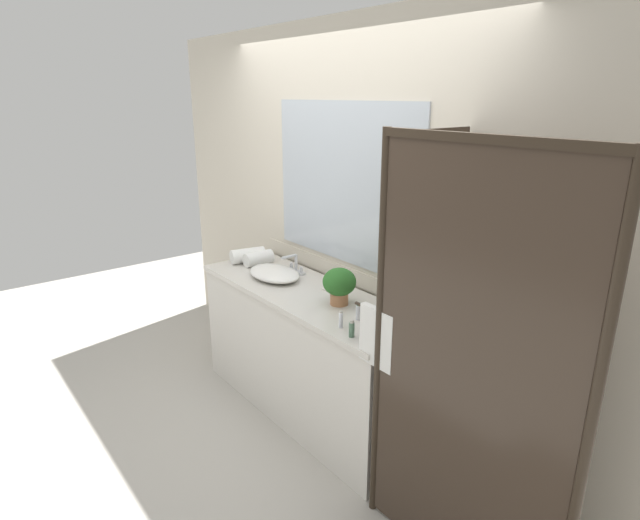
{
  "coord_description": "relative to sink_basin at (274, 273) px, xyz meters",
  "views": [
    {
      "loc": [
        2.54,
        -1.9,
        2.13
      ],
      "look_at": [
        0.15,
        0.0,
        1.15
      ],
      "focal_mm": 29.09,
      "sensor_mm": 36.0,
      "label": 1
    }
  ],
  "objects": [
    {
      "name": "amenity_bottle_shampoo",
      "position": [
        1.03,
        -0.19,
        0.01
      ],
      "size": [
        0.03,
        0.03,
        0.1
      ],
      "color": "#4C7056",
      "rests_on": "vanity_cabinet"
    },
    {
      "name": "faucet",
      "position": [
        0.0,
        0.18,
        0.01
      ],
      "size": [
        0.17,
        0.14,
        0.14
      ],
      "color": "silver",
      "rests_on": "vanity_cabinet"
    },
    {
      "name": "shower_enclosure",
      "position": [
        1.61,
        -0.16,
        0.09
      ],
      "size": [
        1.2,
        0.59,
        2.0
      ],
      "color": "#2D2319",
      "rests_on": "ground_plane"
    },
    {
      "name": "soap_dish",
      "position": [
        0.43,
        0.15,
        -0.02
      ],
      "size": [
        0.1,
        0.07,
        0.04
      ],
      "color": "silver",
      "rests_on": "vanity_cabinet"
    },
    {
      "name": "amenity_bottle_lotion",
      "position": [
        0.88,
        -0.01,
        0.01
      ],
      "size": [
        0.03,
        0.03,
        0.1
      ],
      "color": "silver",
      "rests_on": "vanity_cabinet"
    },
    {
      "name": "ground_plane",
      "position": [
        0.33,
        0.02,
        -0.94
      ],
      "size": [
        8.0,
        8.0,
        0.0
      ],
      "primitive_type": "plane",
      "color": "#B7B2A8"
    },
    {
      "name": "sink_basin",
      "position": [
        0.0,
        0.0,
        0.0
      ],
      "size": [
        0.44,
        0.3,
        0.07
      ],
      "primitive_type": "ellipsoid",
      "color": "white",
      "rests_on": "vanity_cabinet"
    },
    {
      "name": "rolled_towel_middle",
      "position": [
        -0.32,
        0.07,
        0.02
      ],
      "size": [
        0.11,
        0.22,
        0.11
      ],
      "primitive_type": "cylinder",
      "rotation": [
        1.57,
        0.0,
        -0.04
      ],
      "color": "white",
      "rests_on": "vanity_cabinet"
    },
    {
      "name": "amenity_bottle_conditioner",
      "position": [
        0.9,
        -0.16,
        0.01
      ],
      "size": [
        0.02,
        0.02,
        0.1
      ],
      "color": "silver",
      "rests_on": "vanity_cabinet"
    },
    {
      "name": "vanity_cabinet",
      "position": [
        0.33,
        0.03,
        -0.49
      ],
      "size": [
        1.8,
        0.58,
        0.9
      ],
      "color": "silver",
      "rests_on": "ground_plane"
    },
    {
      "name": "potted_plant",
      "position": [
        0.64,
        0.05,
        0.1
      ],
      "size": [
        0.21,
        0.21,
        0.23
      ],
      "color": "#B77A51",
      "rests_on": "vanity_cabinet"
    },
    {
      "name": "rolled_towel_near_edge",
      "position": [
        -0.43,
        0.04,
        0.02
      ],
      "size": [
        0.16,
        0.27,
        0.11
      ],
      "primitive_type": "cylinder",
      "rotation": [
        1.57,
        0.0,
        -0.21
      ],
      "color": "white",
      "rests_on": "vanity_cabinet"
    },
    {
      "name": "wall_back_with_mirror",
      "position": [
        0.33,
        0.37,
        0.37
      ],
      "size": [
        4.4,
        0.06,
        2.6
      ],
      "color": "beige",
      "rests_on": "ground_plane"
    }
  ]
}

